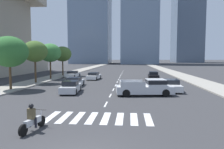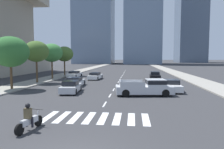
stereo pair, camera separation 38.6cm
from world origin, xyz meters
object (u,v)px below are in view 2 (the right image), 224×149
Objects in this scene: sedan_white_1 at (75,74)px; street_tree_second at (36,52)px; sedan_white_2 at (172,86)px; sedan_silver_4 at (75,82)px; street_tree_fourth at (64,54)px; pickup_truck at (147,88)px; sedan_black_5 at (155,75)px; sedan_white_3 at (95,76)px; street_tree_third at (52,53)px; sedan_silver_0 at (71,87)px; street_tree_nearest at (10,52)px; motorcycle_lead at (29,120)px.

street_tree_second reaches higher than sedan_white_1.
sedan_white_2 reaches higher than sedan_silver_4.
sedan_white_2 is 0.76× the size of street_tree_fourth.
pickup_truck is 0.95× the size of street_tree_second.
street_tree_fourth is at bearing -98.19° from sedan_black_5.
street_tree_second reaches higher than sedan_white_3.
street_tree_third is 6.86m from street_tree_fourth.
sedan_white_2 is at bearing -103.55° from sedan_silver_4.
sedan_white_1 is 0.74× the size of street_tree_fourth.
street_tree_third reaches higher than sedan_silver_4.
street_tree_second is (-7.63, 7.71, 4.17)m from sedan_silver_0.
sedan_black_5 is at bearing -37.38° from sedan_silver_0.
street_tree_nearest is (-7.74, -13.23, 3.98)m from sedan_white_3.
sedan_white_1 is at bearing 73.93° from street_tree_second.
sedan_white_1 is 17.46m from street_tree_nearest.
street_tree_second reaches higher than sedan_white_2.
street_tree_nearest is at bearing 154.01° from sedan_white_3.
sedan_white_2 is 22.58m from street_tree_third.
sedan_silver_0 is at bearing -159.87° from sedan_white_1.
motorcycle_lead is at bearing -65.46° from street_tree_second.
street_tree_second is (-7.74, -6.59, 4.21)m from sedan_white_3.
street_tree_fourth is at bearing 22.55° from sedan_silver_4.
pickup_truck is 4.33m from sedan_white_2.
street_tree_second is (-2.91, -10.11, 4.20)m from sedan_white_1.
street_tree_fourth is (0.00, 12.83, -0.15)m from street_tree_second.
sedan_silver_0 is (-1.41, 12.09, 0.03)m from motorcycle_lead.
street_tree_third is at bearing 131.00° from pickup_truck.
sedan_silver_0 is 0.96× the size of sedan_white_3.
motorcycle_lead is at bearing -55.52° from street_tree_nearest.
street_tree_nearest is (-15.92, 2.03, 3.75)m from pickup_truck.
street_tree_fourth is at bearing 25.49° from motorcycle_lead.
sedan_white_1 is at bearing 118.29° from pickup_truck.
pickup_truck is at bearing -6.12° from sedan_black_5.
street_tree_nearest is (-18.96, -1.04, 3.94)m from sedan_white_2.
motorcycle_lead is 16.46m from street_tree_nearest.
pickup_truck is at bearing -42.63° from sedan_white_2.
sedan_black_5 is 19.30m from street_tree_fourth.
sedan_white_1 is 0.98× the size of sedan_white_2.
street_tree_fourth is at bearing 90.00° from street_tree_nearest.
sedan_silver_0 is at bearing -7.99° from street_tree_nearest.
street_tree_nearest reaches higher than street_tree_third.
pickup_truck is at bearing -42.60° from street_tree_third.
sedan_silver_0 is at bearing -45.29° from street_tree_second.
sedan_white_3 is 10.74m from street_tree_fourth.
sedan_white_3 is at bearing -5.32° from sedan_silver_0.
sedan_white_2 is 0.97× the size of sedan_silver_4.
motorcycle_lead reaches higher than sedan_silver_0.
pickup_truck reaches higher than motorcycle_lead.
street_tree_second is (0.00, 6.64, 0.23)m from street_tree_nearest.
street_tree_second is at bearing 66.73° from sedan_silver_4.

